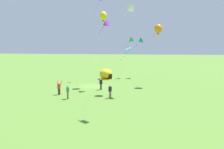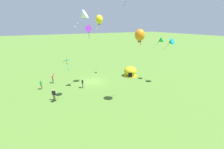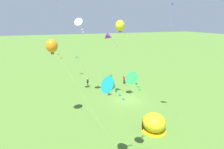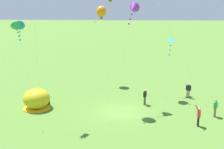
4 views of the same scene
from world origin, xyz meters
The scene contains 14 objects.
ground_plane centered at (0.00, 0.00, 0.00)m, with size 300.00×300.00×0.00m, color #517A2D.
popup_tent centered at (-8.48, 0.56, 1.00)m, with size 2.81×2.81×2.10m.
person_with_toddler centered at (7.72, 4.54, 0.96)m, with size 0.52×0.40×1.72m.
person_arms_raised centered at (6.97, -2.70, 1.00)m, with size 0.50×0.68×1.89m.
person_far_back centered at (9.09, -0.60, 0.96)m, with size 0.43×0.46×1.72m.
person_strolling centered at (2.63, 2.13, 0.96)m, with size 0.39×0.53×1.72m.
kite_cyan centered at (5.76, 6.46, 5.97)m, with size 1.20×2.82×6.62m.
kite_white centered at (3.17, 6.33, 11.72)m, with size 6.90×5.16×12.45m.
kite_orange centered at (-2.70, 10.56, 9.40)m, with size 5.67×5.40×10.14m.
kite_blue centered at (-7.64, -0.60, 14.55)m, with size 1.90×4.86×15.60m.
kite_purple centered at (1.21, 2.52, 9.89)m, with size 2.59×5.76×10.56m.
kite_teal centered at (-12.30, 7.10, 7.66)m, with size 2.22×5.17×8.42m.
kite_yellow centered at (-1.00, 1.73, 11.44)m, with size 1.20×5.30×12.16m.
kite_green centered at (-11.83, 5.09, 7.75)m, with size 4.55×5.70×8.46m.
Camera 1 is at (34.40, 9.70, 6.51)m, focal length 35.00 mm.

